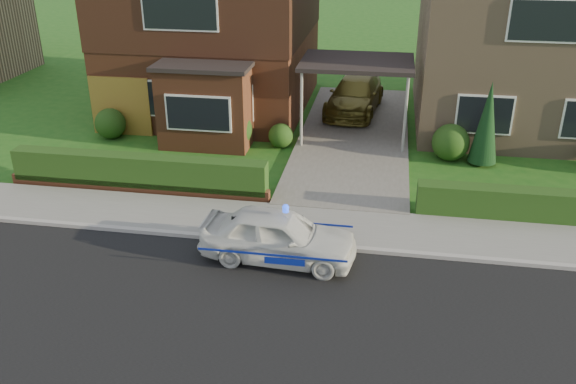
# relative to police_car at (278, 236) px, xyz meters

# --- Properties ---
(ground) EXTENTS (120.00, 120.00, 0.00)m
(ground) POSITION_rel_police_car_xyz_m (1.16, -2.40, -0.62)
(ground) COLOR #1C5215
(ground) RESTS_ON ground
(road) EXTENTS (60.00, 6.00, 0.02)m
(road) POSITION_rel_police_car_xyz_m (1.16, -2.40, -0.62)
(road) COLOR black
(road) RESTS_ON ground
(kerb) EXTENTS (60.00, 0.16, 0.12)m
(kerb) POSITION_rel_police_car_xyz_m (1.16, 0.65, -0.56)
(kerb) COLOR #9E9993
(kerb) RESTS_ON ground
(sidewalk) EXTENTS (60.00, 2.00, 0.10)m
(sidewalk) POSITION_rel_police_car_xyz_m (1.16, 1.70, -0.57)
(sidewalk) COLOR slate
(sidewalk) RESTS_ON ground
(driveway) EXTENTS (3.80, 12.00, 0.12)m
(driveway) POSITION_rel_police_car_xyz_m (1.16, 8.60, -0.56)
(driveway) COLOR #666059
(driveway) RESTS_ON ground
(house_left) EXTENTS (7.50, 9.53, 7.25)m
(house_left) POSITION_rel_police_car_xyz_m (-4.62, 11.50, 3.19)
(house_left) COLOR brown
(house_left) RESTS_ON ground
(house_right) EXTENTS (7.50, 8.06, 7.25)m
(house_right) POSITION_rel_police_car_xyz_m (6.96, 11.59, 3.05)
(house_right) COLOR #987A5D
(house_right) RESTS_ON ground
(carport_link) EXTENTS (3.80, 3.00, 2.77)m
(carport_link) POSITION_rel_police_car_xyz_m (1.16, 8.55, 2.04)
(carport_link) COLOR black
(carport_link) RESTS_ON ground
(garage_door) EXTENTS (2.20, 0.10, 2.10)m
(garage_door) POSITION_rel_police_car_xyz_m (-7.09, 7.56, 0.43)
(garage_door) COLOR brown
(garage_door) RESTS_ON ground
(dwarf_wall) EXTENTS (7.70, 0.25, 0.36)m
(dwarf_wall) POSITION_rel_police_car_xyz_m (-4.64, 2.90, -0.44)
(dwarf_wall) COLOR brown
(dwarf_wall) RESTS_ON ground
(hedge_left) EXTENTS (7.50, 0.55, 0.90)m
(hedge_left) POSITION_rel_police_car_xyz_m (-4.64, 3.05, -0.62)
(hedge_left) COLOR black
(hedge_left) RESTS_ON ground
(hedge_right) EXTENTS (7.50, 0.55, 0.80)m
(hedge_right) POSITION_rel_police_car_xyz_m (6.96, 2.95, -0.62)
(hedge_right) COLOR black
(hedge_right) RESTS_ON ground
(shrub_left_far) EXTENTS (1.08, 1.08, 1.08)m
(shrub_left_far) POSITION_rel_police_car_xyz_m (-7.34, 7.10, -0.08)
(shrub_left_far) COLOR black
(shrub_left_far) RESTS_ON ground
(shrub_left_mid) EXTENTS (1.32, 1.32, 1.32)m
(shrub_left_mid) POSITION_rel_police_car_xyz_m (-2.84, 6.90, 0.04)
(shrub_left_mid) COLOR black
(shrub_left_mid) RESTS_ON ground
(shrub_left_near) EXTENTS (0.84, 0.84, 0.84)m
(shrub_left_near) POSITION_rel_police_car_xyz_m (-1.24, 7.20, -0.20)
(shrub_left_near) COLOR black
(shrub_left_near) RESTS_ON ground
(shrub_right_near) EXTENTS (1.20, 1.20, 1.20)m
(shrub_right_near) POSITION_rel_police_car_xyz_m (4.36, 7.00, -0.02)
(shrub_right_near) COLOR black
(shrub_right_near) RESTS_ON ground
(conifer_a) EXTENTS (0.90, 0.90, 2.60)m
(conifer_a) POSITION_rel_police_car_xyz_m (5.36, 6.80, 0.68)
(conifer_a) COLOR black
(conifer_a) RESTS_ON ground
(police_car) EXTENTS (3.32, 3.70, 1.40)m
(police_car) POSITION_rel_police_car_xyz_m (0.00, 0.00, 0.00)
(police_car) COLOR silver
(police_car) RESTS_ON ground
(driveway_car) EXTENTS (2.34, 4.69, 1.31)m
(driveway_car) POSITION_rel_police_car_xyz_m (0.99, 11.28, 0.16)
(driveway_car) COLOR brown
(driveway_car) RESTS_ON driveway
(potted_plant_a) EXTENTS (0.45, 0.34, 0.78)m
(potted_plant_a) POSITION_rel_police_car_xyz_m (-4.33, 3.95, -0.23)
(potted_plant_a) COLOR gray
(potted_plant_a) RESTS_ON ground
(potted_plant_b) EXTENTS (0.56, 0.52, 0.80)m
(potted_plant_b) POSITION_rel_police_car_xyz_m (-7.47, 3.60, -0.21)
(potted_plant_b) COLOR gray
(potted_plant_b) RESTS_ON ground
(potted_plant_c) EXTENTS (0.50, 0.50, 0.80)m
(potted_plant_c) POSITION_rel_police_car_xyz_m (-1.34, 3.60, -0.21)
(potted_plant_c) COLOR gray
(potted_plant_c) RESTS_ON ground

